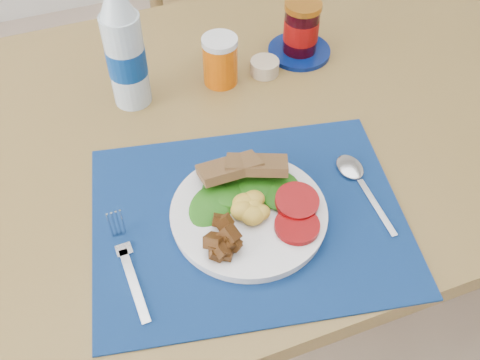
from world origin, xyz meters
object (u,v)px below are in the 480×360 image
(juice_glass, at_px, (220,62))
(jam_on_saucer, at_px, (301,32))
(breakfast_plate, at_px, (247,213))
(water_bottle, at_px, (125,53))

(juice_glass, relative_size, jam_on_saucer, 0.71)
(breakfast_plate, bearing_deg, jam_on_saucer, 63.13)
(breakfast_plate, relative_size, juice_glass, 2.60)
(juice_glass, distance_m, jam_on_saucer, 0.19)
(breakfast_plate, relative_size, jam_on_saucer, 1.86)
(water_bottle, bearing_deg, jam_on_saucer, 3.58)
(breakfast_plate, distance_m, water_bottle, 0.39)
(water_bottle, xyz_separation_m, jam_on_saucer, (0.37, 0.02, -0.06))
(jam_on_saucer, bearing_deg, water_bottle, -176.42)
(breakfast_plate, xyz_separation_m, jam_on_saucer, (0.27, 0.39, 0.03))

